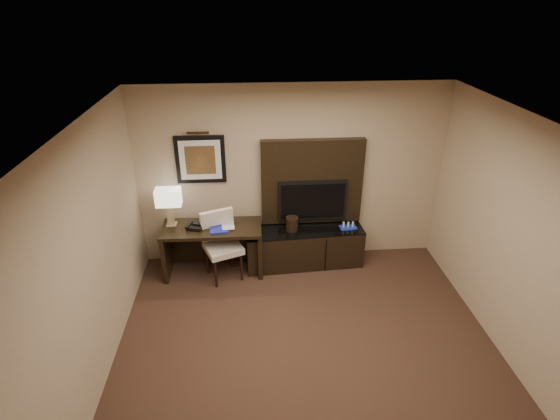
{
  "coord_description": "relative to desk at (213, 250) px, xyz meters",
  "views": [
    {
      "loc": [
        -0.62,
        -3.42,
        3.82
      ],
      "look_at": [
        -0.22,
        1.8,
        1.15
      ],
      "focal_mm": 28.0,
      "sensor_mm": 36.0,
      "label": 1
    }
  ],
  "objects": [
    {
      "name": "wall_left",
      "position": [
        -1.07,
        -2.1,
        0.97
      ],
      "size": [
        0.01,
        5.0,
        2.7
      ],
      "primitive_type": "cube",
      "color": "tan",
      "rests_on": "floor"
    },
    {
      "name": "floor",
      "position": [
        1.18,
        -2.1,
        -0.39
      ],
      "size": [
        4.5,
        5.0,
        0.01
      ],
      "primitive_type": "cube",
      "color": "#372119",
      "rests_on": "ground"
    },
    {
      "name": "blue_folder",
      "position": [
        0.1,
        -0.04,
        0.39
      ],
      "size": [
        0.29,
        0.36,
        0.02
      ],
      "primitive_type": "cube",
      "rotation": [
        0.0,
        0.0,
        0.11
      ],
      "color": "#1A21AE",
      "rests_on": "desk"
    },
    {
      "name": "minibar_tray",
      "position": [
        2.02,
        0.1,
        0.27
      ],
      "size": [
        0.26,
        0.17,
        0.09
      ],
      "primitive_type": null,
      "rotation": [
        0.0,
        0.0,
        0.1
      ],
      "color": "#1C33B9",
      "rests_on": "credenza"
    },
    {
      "name": "artwork",
      "position": [
        -0.12,
        0.38,
        1.27
      ],
      "size": [
        0.7,
        0.04,
        0.7
      ],
      "primitive_type": "cube",
      "color": "black",
      "rests_on": "wall_back"
    },
    {
      "name": "picture_light",
      "position": [
        -0.12,
        0.34,
        1.67
      ],
      "size": [
        0.04,
        0.04,
        0.3
      ],
      "primitive_type": "cylinder",
      "color": "#3C2713",
      "rests_on": "wall_back"
    },
    {
      "name": "desk",
      "position": [
        0.0,
        0.0,
        0.0
      ],
      "size": [
        1.43,
        0.64,
        0.76
      ],
      "primitive_type": "cube",
      "rotation": [
        0.0,
        0.0,
        -0.02
      ],
      "color": "black",
      "rests_on": "floor"
    },
    {
      "name": "ceiling",
      "position": [
        1.18,
        -2.1,
        2.32
      ],
      "size": [
        4.5,
        5.0,
        0.01
      ],
      "primitive_type": "cube",
      "color": "silver",
      "rests_on": "wall_back"
    },
    {
      "name": "table_lamp",
      "position": [
        -0.58,
        0.11,
        0.68
      ],
      "size": [
        0.37,
        0.22,
        0.59
      ],
      "primitive_type": null,
      "rotation": [
        0.0,
        0.0,
        -0.05
      ],
      "color": "tan",
      "rests_on": "desk"
    },
    {
      "name": "credenza",
      "position": [
        1.36,
        0.1,
        -0.08
      ],
      "size": [
        1.78,
        0.59,
        0.6
      ],
      "primitive_type": "cube",
      "rotation": [
        0.0,
        0.0,
        0.06
      ],
      "color": "black",
      "rests_on": "floor"
    },
    {
      "name": "wall_right",
      "position": [
        3.43,
        -2.1,
        0.97
      ],
      "size": [
        0.01,
        5.0,
        2.7
      ],
      "primitive_type": "cube",
      "color": "tan",
      "rests_on": "floor"
    },
    {
      "name": "desk_chair",
      "position": [
        0.16,
        -0.15,
        0.13
      ],
      "size": [
        0.66,
        0.7,
        1.01
      ],
      "primitive_type": null,
      "rotation": [
        0.0,
        0.0,
        0.38
      ],
      "color": "beige",
      "rests_on": "floor"
    },
    {
      "name": "tv_wall_panel",
      "position": [
        1.48,
        0.34,
        0.89
      ],
      "size": [
        1.5,
        0.12,
        1.3
      ],
      "primitive_type": "cube",
      "color": "black",
      "rests_on": "wall_back"
    },
    {
      "name": "ice_bucket",
      "position": [
        1.17,
        0.11,
        0.33
      ],
      "size": [
        0.23,
        0.23,
        0.21
      ],
      "primitive_type": "cylinder",
      "rotation": [
        0.0,
        0.0,
        -0.28
      ],
      "color": "black",
      "rests_on": "credenza"
    },
    {
      "name": "desk_phone",
      "position": [
        -0.22,
        -0.02,
        0.43
      ],
      "size": [
        0.26,
        0.25,
        0.11
      ],
      "primitive_type": null,
      "rotation": [
        0.0,
        0.0,
        -0.3
      ],
      "color": "black",
      "rests_on": "desk"
    },
    {
      "name": "book",
      "position": [
        0.14,
        -0.02,
        0.5
      ],
      "size": [
        0.18,
        0.04,
        0.24
      ],
      "primitive_type": "imported",
      "rotation": [
        0.0,
        0.0,
        0.09
      ],
      "color": "tan",
      "rests_on": "desk"
    },
    {
      "name": "tv",
      "position": [
        1.48,
        0.24,
        0.64
      ],
      "size": [
        1.0,
        0.08,
        0.6
      ],
      "primitive_type": "cube",
      "color": "black",
      "rests_on": "tv_wall_panel"
    },
    {
      "name": "wall_back",
      "position": [
        1.18,
        0.4,
        0.97
      ],
      "size": [
        4.5,
        0.01,
        2.7
      ],
      "primitive_type": "cube",
      "color": "tan",
      "rests_on": "floor"
    }
  ]
}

